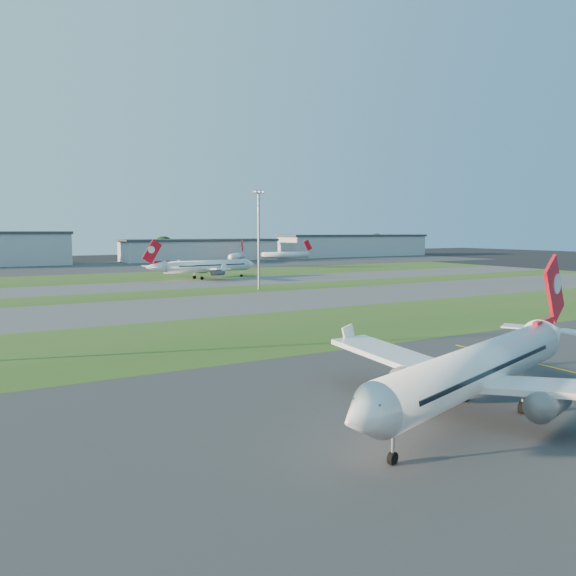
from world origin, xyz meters
TOP-DOWN VIEW (x-y plane):
  - grass_strip_a at (0.00, 52.00)m, footprint 300.00×34.00m
  - taxiway_a at (0.00, 85.00)m, footprint 300.00×32.00m
  - grass_strip_b at (0.00, 110.00)m, footprint 300.00×18.00m
  - taxiway_b at (0.00, 132.00)m, footprint 300.00×26.00m
  - grass_strip_c at (0.00, 165.00)m, footprint 300.00×40.00m
  - apron_far at (0.00, 225.00)m, footprint 400.00×80.00m
  - airliner_parked at (-15.27, 8.35)m, footprint 35.45×29.88m
  - airliner_taxiing at (15.20, 145.43)m, footprint 36.56×30.85m
  - mini_jet_near at (62.59, 225.24)m, footprint 18.42×24.02m
  - mini_jet_far at (90.31, 226.11)m, footprint 28.64×4.46m
  - light_mast_centre at (15.00, 108.00)m, footprint 3.20×0.70m
  - hangar_east at (55.00, 255.00)m, footprint 81.60×23.00m
  - hangar_far_east at (155.00, 255.00)m, footprint 96.90×23.00m
  - tree_mid_west at (-20.00, 266.00)m, footprint 9.90×9.90m
  - tree_mid_east at (40.00, 269.00)m, footprint 11.55×11.55m
  - tree_east at (115.00, 267.00)m, footprint 10.45×10.45m
  - tree_far_east at (185.00, 271.00)m, footprint 12.65×12.65m

SIDE VIEW (x-z plane):
  - grass_strip_a at x=0.00m, z-range 0.00..0.01m
  - taxiway_a at x=0.00m, z-range 0.00..0.01m
  - grass_strip_b at x=0.00m, z-range 0.00..0.01m
  - taxiway_b at x=0.00m, z-range 0.00..0.01m
  - grass_strip_c at x=0.00m, z-range 0.00..0.01m
  - apron_far at x=0.00m, z-range 0.00..0.01m
  - mini_jet_near at x=62.59m, z-range -1.46..8.02m
  - mini_jet_far at x=90.31m, z-range -1.46..8.02m
  - airliner_taxiing at x=15.20m, z-range -1.70..9.73m
  - airliner_parked at x=-15.27m, z-range -1.70..9.73m
  - hangar_east at x=55.00m, z-range 0.04..11.24m
  - tree_mid_west at x=-20.00m, z-range 0.44..11.24m
  - tree_east at x=115.00m, z-range 0.46..11.86m
  - hangar_far_east at x=155.00m, z-range 0.04..13.24m
  - tree_mid_east at x=40.00m, z-range 0.51..13.11m
  - tree_far_east at x=185.00m, z-range 0.56..14.36m
  - light_mast_centre at x=15.00m, z-range 1.91..27.71m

